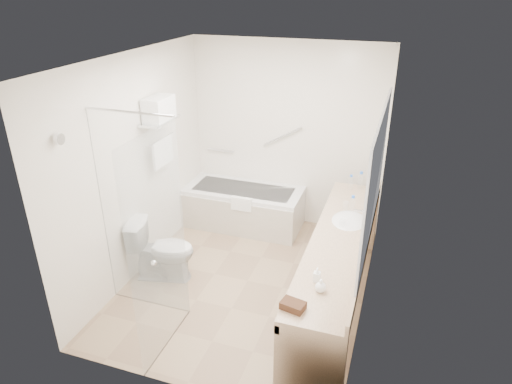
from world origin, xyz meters
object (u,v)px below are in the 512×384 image
(amenity_basket, at_px, (293,305))
(vanity_counter, at_px, (338,256))
(water_bottle_left, at_px, (351,183))
(bathtub, at_px, (244,207))
(toilet, at_px, (163,250))

(amenity_basket, bearing_deg, vanity_counter, 81.24)
(water_bottle_left, bearing_deg, amenity_basket, -92.68)
(amenity_basket, bearing_deg, bathtub, 117.76)
(amenity_basket, xyz_separation_m, water_bottle_left, (0.11, 2.35, 0.06))
(vanity_counter, xyz_separation_m, water_bottle_left, (-0.07, 1.19, 0.30))
(bathtub, xyz_separation_m, toilet, (-0.45, -1.46, 0.08))
(toilet, bearing_deg, vanity_counter, -100.71)
(toilet, relative_size, water_bottle_left, 3.82)
(toilet, distance_m, amenity_basket, 2.17)
(toilet, height_order, amenity_basket, amenity_basket)
(vanity_counter, height_order, water_bottle_left, water_bottle_left)
(bathtub, height_order, amenity_basket, amenity_basket)
(bathtub, relative_size, toilet, 2.19)
(bathtub, distance_m, amenity_basket, 2.95)
(bathtub, bearing_deg, water_bottle_left, -7.95)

